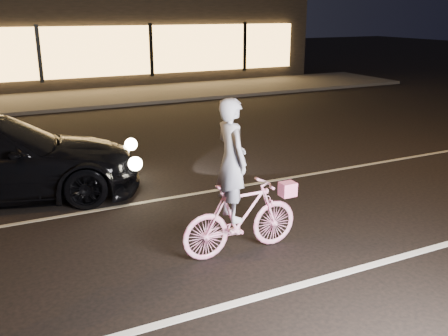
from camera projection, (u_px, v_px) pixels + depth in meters
ground at (184, 250)px, 6.98m from camera, size 90.00×90.00×0.00m
lane_stripe_near at (233, 304)px, 5.70m from camera, size 60.00×0.12×0.01m
lane_stripe_far at (141, 203)px, 8.69m from camera, size 60.00×0.10×0.01m
sidewalk at (50, 101)px, 18.08m from camera, size 30.00×4.00×0.12m
storefront at (26, 35)px, 22.54m from camera, size 25.40×8.42×4.20m
cyclist at (239, 201)px, 6.69m from camera, size 1.72×0.59×2.17m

